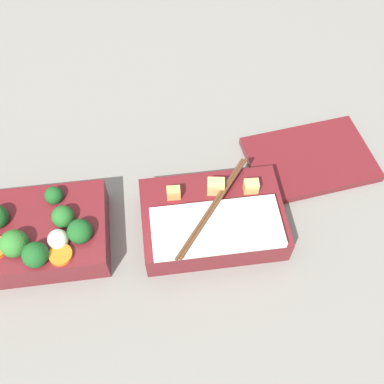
# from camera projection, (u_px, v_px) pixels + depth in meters

# --- Properties ---
(ground_plane) EXTENTS (3.00, 3.00, 0.00)m
(ground_plane) POSITION_uv_depth(u_px,v_px,m) (117.00, 238.00, 0.70)
(ground_plane) COLOR slate
(bento_tray_vegetable) EXTENTS (0.21, 0.15, 0.08)m
(bento_tray_vegetable) POSITION_uv_depth(u_px,v_px,m) (36.00, 234.00, 0.67)
(bento_tray_vegetable) COLOR maroon
(bento_tray_vegetable) RESTS_ON ground_plane
(bento_tray_rice) EXTENTS (0.21, 0.16, 0.08)m
(bento_tray_rice) POSITION_uv_depth(u_px,v_px,m) (213.00, 220.00, 0.69)
(bento_tray_rice) COLOR maroon
(bento_tray_rice) RESTS_ON ground_plane
(bento_lid) EXTENTS (0.23, 0.17, 0.01)m
(bento_lid) POSITION_uv_depth(u_px,v_px,m) (310.00, 159.00, 0.78)
(bento_lid) COLOR maroon
(bento_lid) RESTS_ON ground_plane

